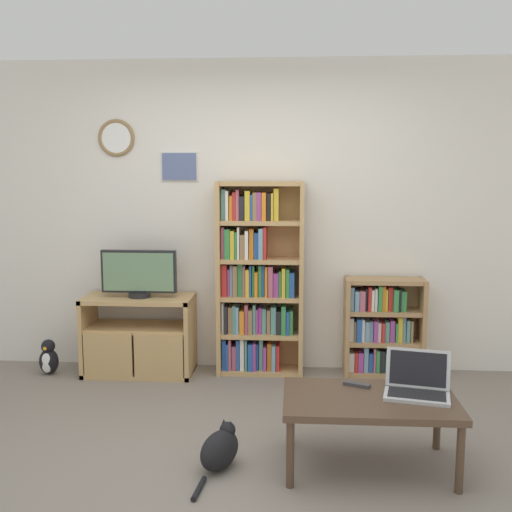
{
  "coord_description": "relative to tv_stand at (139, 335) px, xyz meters",
  "views": [
    {
      "loc": [
        0.36,
        -3.18,
        1.7
      ],
      "look_at": [
        0.09,
        1.01,
        1.09
      ],
      "focal_mm": 42.0,
      "sensor_mm": 36.0,
      "label": 1
    }
  ],
  "objects": [
    {
      "name": "wall_back",
      "position": [
        0.93,
        0.28,
        0.97
      ],
      "size": [
        6.33,
        0.09,
        2.6
      ],
      "color": "silver",
      "rests_on": "ground_plane"
    },
    {
      "name": "remote_near_laptop",
      "position": [
        1.67,
        -1.32,
        0.1
      ],
      "size": [
        0.16,
        0.1,
        0.02
      ],
      "rotation": [
        0.0,
        0.0,
        1.16
      ],
      "color": "#38383A",
      "rests_on": "coffee_table"
    },
    {
      "name": "ground_plane",
      "position": [
        0.93,
        -1.59,
        -0.33
      ],
      "size": [
        18.0,
        18.0,
        0.0
      ],
      "primitive_type": "plane",
      "color": "gray"
    },
    {
      "name": "television",
      "position": [
        0.02,
        -0.01,
        0.52
      ],
      "size": [
        0.62,
        0.18,
        0.39
      ],
      "color": "black",
      "rests_on": "tv_stand"
    },
    {
      "name": "coffee_table",
      "position": [
        1.72,
        -1.49,
        0.05
      ],
      "size": [
        0.98,
        0.59,
        0.42
      ],
      "color": "#4C3828",
      "rests_on": "ground_plane"
    },
    {
      "name": "bookshelf_tall",
      "position": [
        0.98,
        0.11,
        0.45
      ],
      "size": [
        0.71,
        0.28,
        1.6
      ],
      "color": "tan",
      "rests_on": "ground_plane"
    },
    {
      "name": "tv_stand",
      "position": [
        0.0,
        0.0,
        0.0
      ],
      "size": [
        0.9,
        0.43,
        0.66
      ],
      "color": "tan",
      "rests_on": "ground_plane"
    },
    {
      "name": "cat",
      "position": [
        0.88,
        -1.56,
        -0.21
      ],
      "size": [
        0.29,
        0.53,
        0.26
      ],
      "rotation": [
        0.0,
        0.0,
        -0.5
      ],
      "color": "black",
      "rests_on": "ground_plane"
    },
    {
      "name": "penguin_figurine",
      "position": [
        -0.75,
        -0.07,
        -0.19
      ],
      "size": [
        0.16,
        0.14,
        0.3
      ],
      "color": "black",
      "rests_on": "ground_plane"
    },
    {
      "name": "laptop",
      "position": [
        2.0,
        -1.43,
        0.15
      ],
      "size": [
        0.41,
        0.34,
        0.24
      ],
      "rotation": [
        0.0,
        0.0,
        -0.21
      ],
      "color": "#B7BABC",
      "rests_on": "coffee_table"
    },
    {
      "name": "bookshelf_short",
      "position": [
        2.01,
        0.12,
        0.08
      ],
      "size": [
        0.65,
        0.25,
        0.81
      ],
      "color": "tan",
      "rests_on": "ground_plane"
    }
  ]
}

